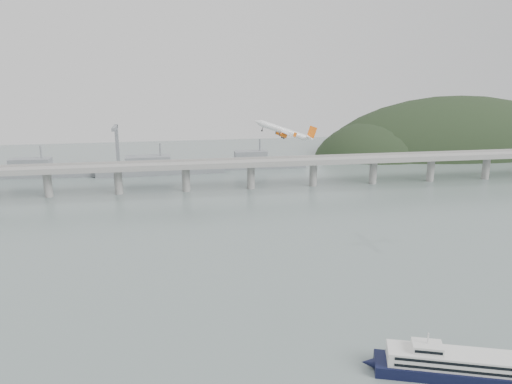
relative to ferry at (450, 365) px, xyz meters
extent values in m
plane|color=slate|center=(-45.54, 46.22, -3.92)|extent=(900.00, 900.00, 0.00)
cube|color=gray|center=(-45.54, 246.22, 16.08)|extent=(800.00, 22.00, 2.20)
cube|color=gray|center=(-45.54, 235.72, 18.08)|extent=(800.00, 0.60, 1.80)
cube|color=gray|center=(-45.54, 256.72, 18.08)|extent=(800.00, 0.60, 1.80)
cylinder|color=gray|center=(-175.54, 246.22, 5.58)|extent=(6.00, 6.00, 21.00)
cylinder|color=gray|center=(-125.54, 246.22, 5.58)|extent=(6.00, 6.00, 21.00)
cylinder|color=gray|center=(-75.54, 246.22, 5.58)|extent=(6.00, 6.00, 21.00)
cylinder|color=gray|center=(-25.54, 246.22, 5.58)|extent=(6.00, 6.00, 21.00)
cylinder|color=gray|center=(24.46, 246.22, 5.58)|extent=(6.00, 6.00, 21.00)
cylinder|color=gray|center=(74.46, 246.22, 5.58)|extent=(6.00, 6.00, 21.00)
cylinder|color=gray|center=(124.46, 246.22, 5.58)|extent=(6.00, 6.00, 21.00)
cylinder|color=gray|center=(174.46, 246.22, 5.58)|extent=(6.00, 6.00, 21.00)
ellipsoid|color=black|center=(224.46, 376.22, -21.92)|extent=(320.00, 150.00, 156.00)
ellipsoid|color=black|center=(129.46, 366.22, -15.92)|extent=(140.00, 110.00, 96.00)
cube|color=slate|center=(-195.54, 316.22, 0.08)|extent=(95.67, 20.15, 8.00)
cube|color=slate|center=(-205.04, 316.22, 8.08)|extent=(33.90, 15.02, 8.00)
cylinder|color=slate|center=(-195.54, 316.22, 16.08)|extent=(1.60, 1.60, 14.00)
cube|color=slate|center=(-95.54, 311.22, 0.08)|extent=(110.55, 21.43, 8.00)
cube|color=slate|center=(-106.54, 311.22, 8.08)|extent=(39.01, 16.73, 8.00)
cylinder|color=slate|center=(-95.54, 311.22, 16.08)|extent=(1.60, 1.60, 14.00)
cube|color=slate|center=(-5.54, 321.22, 0.08)|extent=(85.00, 13.60, 8.00)
cube|color=slate|center=(-14.04, 321.22, 8.08)|extent=(29.75, 11.90, 8.00)
cylinder|color=slate|center=(-5.54, 321.22, 16.08)|extent=(1.60, 1.60, 14.00)
cube|color=slate|center=(-135.54, 346.22, 16.08)|extent=(3.00, 3.00, 40.00)
cube|color=slate|center=(-135.54, 336.22, 34.08)|extent=(3.00, 28.00, 3.00)
cube|color=black|center=(0.00, 0.00, -2.06)|extent=(47.58, 25.92, 3.72)
cone|color=black|center=(-23.70, 8.31, -2.06)|extent=(5.62, 5.05, 3.72)
cube|color=silver|center=(0.00, 0.00, 2.12)|extent=(39.94, 21.70, 4.65)
cube|color=black|center=(-1.55, -4.43, 3.33)|extent=(33.40, 11.83, 0.93)
cube|color=black|center=(-1.55, -4.43, 1.10)|extent=(33.40, 11.83, 0.93)
cube|color=black|center=(1.55, 4.43, 3.33)|extent=(33.40, 11.83, 0.93)
cube|color=black|center=(1.55, 4.43, 1.10)|extent=(33.40, 11.83, 0.93)
cube|color=silver|center=(-7.02, 2.46, 5.66)|extent=(10.93, 9.22, 2.42)
cube|color=black|center=(-8.11, -0.65, 5.66)|extent=(7.94, 2.87, 0.93)
cylinder|color=silver|center=(-7.02, 2.46, 8.63)|extent=(0.59, 0.59, 3.72)
cylinder|color=white|center=(-23.26, 142.97, 55.40)|extent=(26.64, 5.51, 12.13)
cone|color=white|center=(-37.73, 143.33, 60.44)|extent=(5.00, 3.76, 4.57)
cone|color=white|center=(-8.18, 142.61, 50.65)|extent=(5.74, 3.61, 4.89)
cube|color=white|center=(-22.67, 142.90, 54.18)|extent=(4.89, 32.65, 3.50)
cube|color=white|center=(-8.87, 142.66, 51.59)|extent=(3.06, 11.56, 1.80)
cube|color=orange|center=(-6.92, 142.78, 54.26)|extent=(6.12, 0.71, 7.31)
cylinder|color=orange|center=(-24.43, 148.14, 53.13)|extent=(4.68, 2.52, 3.44)
cylinder|color=black|center=(-26.33, 148.18, 53.79)|extent=(1.11, 2.23, 2.20)
cube|color=white|center=(-24.11, 148.18, 54.03)|extent=(2.64, 0.35, 1.88)
cylinder|color=orange|center=(-24.51, 137.61, 53.65)|extent=(4.68, 2.52, 3.44)
cylinder|color=black|center=(-26.41, 137.66, 54.31)|extent=(1.11, 2.23, 2.20)
cube|color=white|center=(-24.20, 137.66, 54.55)|extent=(2.64, 0.35, 1.88)
cylinder|color=black|center=(-23.22, 145.31, 52.43)|extent=(1.09, 0.45, 2.30)
cylinder|color=black|center=(-23.57, 145.26, 51.43)|extent=(1.35, 0.45, 1.36)
cylinder|color=black|center=(-23.26, 140.34, 52.67)|extent=(1.09, 0.45, 2.30)
cylinder|color=black|center=(-23.61, 140.29, 51.68)|extent=(1.35, 0.45, 1.36)
cylinder|color=black|center=(-35.00, 143.12, 56.65)|extent=(1.09, 0.45, 2.30)
cylinder|color=black|center=(-35.34, 143.08, 55.65)|extent=(1.35, 0.45, 1.36)
cube|color=orange|center=(-20.35, 159.17, 53.83)|extent=(2.21, 0.33, 2.68)
cube|color=orange|center=(-20.62, 126.64, 55.44)|extent=(2.21, 0.33, 2.68)
camera|label=1|loc=(-83.20, -126.38, 93.39)|focal=35.00mm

